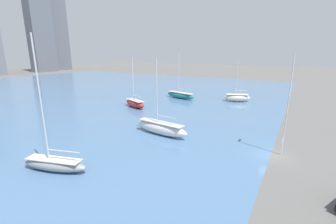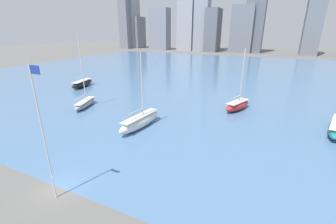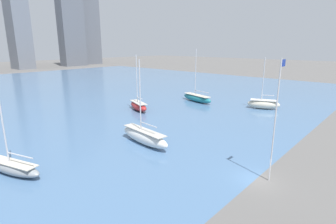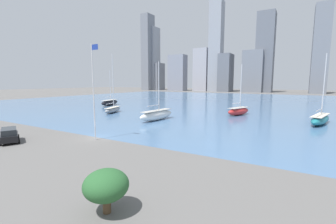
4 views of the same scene
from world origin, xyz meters
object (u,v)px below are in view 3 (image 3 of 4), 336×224
(flag_pole, at_px, (276,118))
(sailboat_cream, at_px, (263,104))
(sailboat_gray, at_px, (13,167))
(sailboat_teal, at_px, (197,98))
(sailboat_white, at_px, (144,136))
(sailboat_red, at_px, (138,106))

(flag_pole, xyz_separation_m, sailboat_cream, (31.76, 13.86, -5.89))
(flag_pole, xyz_separation_m, sailboat_gray, (-17.98, 22.11, -6.11))
(sailboat_teal, bearing_deg, sailboat_white, -144.28)
(flag_pole, bearing_deg, sailboat_gray, 129.13)
(flag_pole, bearing_deg, sailboat_red, 71.18)
(flag_pole, height_order, sailboat_white, flag_pole)
(sailboat_cream, bearing_deg, sailboat_white, 150.28)
(sailboat_red, xyz_separation_m, sailboat_cream, (20.12, -20.30, 0.10))
(sailboat_gray, height_order, sailboat_white, sailboat_gray)
(sailboat_teal, bearing_deg, sailboat_cream, -62.27)
(sailboat_gray, bearing_deg, sailboat_red, 4.43)
(flag_pole, relative_size, sailboat_cream, 1.11)
(sailboat_white, bearing_deg, sailboat_teal, 27.64)
(flag_pole, relative_size, sailboat_red, 1.06)
(flag_pole, relative_size, sailboat_gray, 0.86)
(sailboat_cream, bearing_deg, sailboat_red, 112.15)
(sailboat_red, distance_m, sailboat_teal, 16.79)
(sailboat_red, distance_m, sailboat_white, 20.87)
(sailboat_teal, height_order, sailboat_white, sailboat_teal)
(sailboat_white, bearing_deg, sailboat_cream, -1.24)
(sailboat_white, distance_m, sailboat_cream, 33.63)
(sailboat_gray, xyz_separation_m, sailboat_white, (16.38, -4.07, 0.23))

